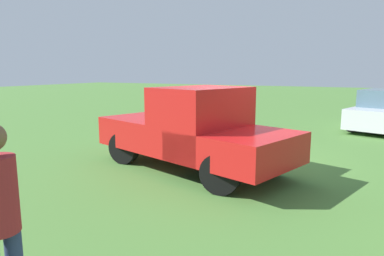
% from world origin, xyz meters
% --- Properties ---
extents(ground_plane, '(80.00, 80.00, 0.00)m').
position_xyz_m(ground_plane, '(0.00, 0.00, 0.00)').
color(ground_plane, '#477533').
extents(pickup_truck, '(4.82, 3.08, 1.78)m').
position_xyz_m(pickup_truck, '(0.54, 1.02, 0.91)').
color(pickup_truck, black).
rests_on(pickup_truck, ground_plane).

